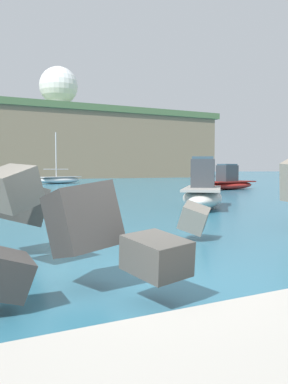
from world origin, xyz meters
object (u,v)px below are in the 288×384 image
(boat_near_left, at_px, (229,182))
(boat_near_right, at_px, (203,192))
(boat_near_centre, at_px, (59,180))
(radar_dome, at_px, (59,88))

(boat_near_left, xyz_separation_m, boat_near_right, (-11.78, -12.37, 0.07))
(boat_near_left, distance_m, boat_near_right, 17.08)
(boat_near_left, relative_size, boat_near_centre, 0.92)
(boat_near_left, height_order, boat_near_centre, boat_near_centre)
(boat_near_right, bearing_deg, boat_near_left, 46.40)
(boat_near_right, height_order, radar_dome, radar_dome)
(boat_near_centre, xyz_separation_m, radar_dome, (11.75, 40.85, 18.98))
(boat_near_left, xyz_separation_m, radar_dome, (2.61, 61.06, 18.80))
(boat_near_left, relative_size, radar_dome, 0.55)
(boat_near_left, height_order, radar_dome, radar_dome)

